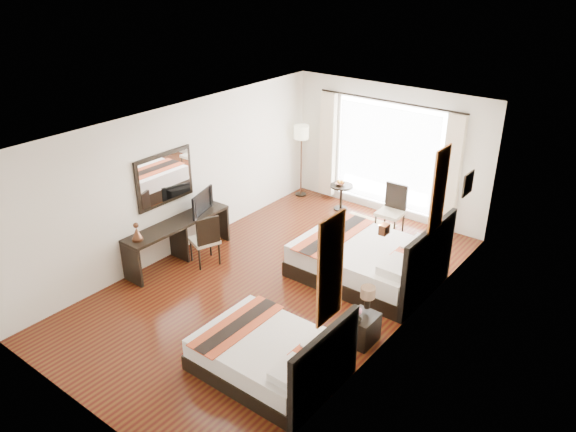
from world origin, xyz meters
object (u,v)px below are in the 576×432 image
Objects in this scene: table_lamp at (368,294)px; window_chair at (390,220)px; bed_near at (272,355)px; vase at (358,315)px; nightstand at (362,329)px; bed_far at (369,261)px; television at (199,202)px; side_table at (341,197)px; floor_lamp at (301,137)px; console_desk at (179,240)px; fruit_bowl at (340,184)px; desk_chair at (205,248)px.

table_lamp is 3.44m from window_chair.
bed_near reaches higher than vase.
bed_far is at bearing 117.27° from nightstand.
television is 3.42m from side_table.
table_lamp is 5.44m from floor_lamp.
floor_lamp is (-3.97, 3.85, 1.20)m from nightstand.
table_lamp is at bearing -61.32° from bed_far.
television is (-3.11, -1.01, 0.63)m from bed_far.
vase is (0.63, 1.16, 0.28)m from bed_near.
nightstand is 3.80× the size of vase.
bed_far is 5.03× the size of nightstand.
window_chair is (-1.31, 3.16, -0.42)m from table_lamp.
bed_near is 4.10× the size of nightstand.
console_desk is (-3.13, -1.56, 0.04)m from bed_far.
bed_near is at bearing -22.35° from console_desk.
fruit_bowl is (-2.79, 3.57, -0.14)m from table_lamp.
bed_near is 15.59× the size of vase.
nightstand is 4.68m from fruit_bowl.
nightstand is at bearing 20.31° from window_chair.
window_chair is at bearing 106.76° from bed_far.
nightstand is 0.54m from table_lamp.
window_chair reaches higher than fruit_bowl.
console_desk is 2.22× the size of desk_chair.
bed_near is at bearing -118.26° from vase.
fruit_bowl is (1.14, 3.67, 0.22)m from console_desk.
nightstand is (0.83, -1.61, -0.12)m from bed_far.
bed_far is 6.73× the size of table_lamp.
side_table is at bearing -38.00° from television.
bed_far reaches higher than nightstand.
television reaches higher than nightstand.
vase is at bearing 61.74° from bed_near.
vase is 0.59× the size of fruit_bowl.
table_lamp is 3.95m from console_desk.
television is at bearing 169.12° from vase.
bed_far is at bearing -89.94° from television.
bed_near is 2.94m from bed_far.
bed_near is at bearing -138.10° from television.
bed_far is at bearing 94.08° from bed_near.
window_chair is (2.62, 3.26, -0.06)m from console_desk.
table_lamp is (0.80, -1.46, 0.40)m from bed_far.
bed_near is at bearing -85.92° from bed_far.
table_lamp is at bearing -43.18° from floor_lamp.
fruit_bowl reaches higher than vase.
floor_lamp is (-3.94, 3.70, 0.69)m from table_lamp.
desk_chair is at bearing -81.88° from floor_lamp.
bed_far is 11.30× the size of fruit_bowl.
bed_near is 1.14× the size of floor_lamp.
fruit_bowl is at bearing -79.51° from desk_chair.
window_chair reaches higher than vase.
table_lamp is 4.53m from fruit_bowl.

